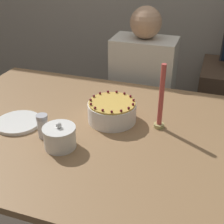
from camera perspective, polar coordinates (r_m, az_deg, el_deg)
dining_table at (r=1.47m, az=-2.52°, el=-6.31°), size 1.62×1.08×0.76m
cake at (r=1.46m, az=-0.00°, el=0.14°), size 0.23×0.23×0.11m
sugar_bowl at (r=1.30m, az=-9.54°, el=-4.54°), size 0.14×0.14×0.12m
sugar_shaker at (r=1.37m, az=-12.53°, el=-2.51°), size 0.05×0.05×0.11m
plate_stack at (r=1.52m, az=-16.75°, el=-1.84°), size 0.21×0.21×0.02m
candle at (r=1.39m, az=8.92°, el=1.70°), size 0.05×0.05×0.31m
person_man_blue_shirt at (r=2.15m, az=5.42°, el=1.08°), size 0.40×0.34×1.17m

